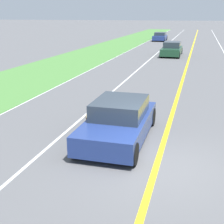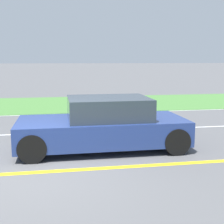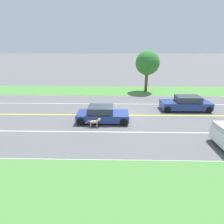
{
  "view_description": "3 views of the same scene",
  "coord_description": "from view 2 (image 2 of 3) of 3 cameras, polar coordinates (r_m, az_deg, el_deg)",
  "views": [
    {
      "loc": [
        -0.91,
        8.0,
        4.06
      ],
      "look_at": [
        1.74,
        -1.5,
        0.94
      ],
      "focal_mm": 50.0,
      "sensor_mm": 36.0,
      "label": 1
    },
    {
      "loc": [
        -6.31,
        -0.36,
        2.3
      ],
      "look_at": [
        1.26,
        -1.72,
        1.0
      ],
      "focal_mm": 50.0,
      "sensor_mm": 36.0,
      "label": 2
    },
    {
      "loc": [
        15.17,
        -0.43,
        5.86
      ],
      "look_at": [
        2.17,
        -0.71,
        1.1
      ],
      "focal_mm": 28.0,
      "sensor_mm": 36.0,
      "label": 3
    }
  ],
  "objects": [
    {
      "name": "dog",
      "position": [
        9.32,
        0.33,
        -1.76
      ],
      "size": [
        0.32,
        1.23,
        0.77
      ],
      "rotation": [
        0.0,
        0.0,
        0.1
      ],
      "color": "#D1B784",
      "rests_on": "ground"
    },
    {
      "name": "centre_divider_line",
      "position": [
        6.73,
        -12.84,
        -10.64
      ],
      "size": [
        0.18,
        160.0,
        0.01
      ],
      "primitive_type": "cube",
      "color": "yellow",
      "rests_on": "ground"
    },
    {
      "name": "ego_car",
      "position": [
        8.08,
        -1.55,
        -2.39
      ],
      "size": [
        1.92,
        4.28,
        1.35
      ],
      "color": "navy",
      "rests_on": "ground"
    },
    {
      "name": "grass_verge_right",
      "position": [
        16.48,
        -11.31,
        1.39
      ],
      "size": [
        6.0,
        160.0,
        0.03
      ],
      "primitive_type": "cube",
      "color": "#4C843D",
      "rests_on": "ground"
    },
    {
      "name": "ground_plane",
      "position": [
        6.73,
        -12.84,
        -10.67
      ],
      "size": [
        400.0,
        400.0,
        0.0
      ],
      "primitive_type": "plane",
      "color": "#5B5B5E"
    },
    {
      "name": "lane_dash_same_dir",
      "position": [
        10.09,
        -11.96,
        -3.82
      ],
      "size": [
        0.1,
        160.0,
        0.01
      ],
      "primitive_type": "cube",
      "color": "white",
      "rests_on": "ground"
    },
    {
      "name": "lane_edge_line_right",
      "position": [
        13.52,
        -11.53,
        -0.42
      ],
      "size": [
        0.14,
        160.0,
        0.01
      ],
      "primitive_type": "cube",
      "color": "white",
      "rests_on": "ground"
    }
  ]
}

